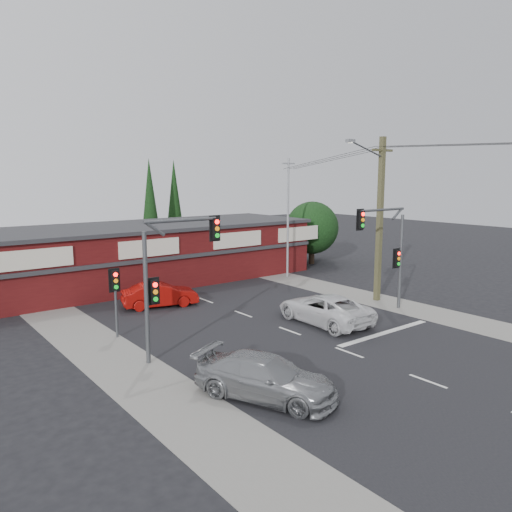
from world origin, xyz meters
TOP-DOWN VIEW (x-y plane):
  - ground at (0.00, 0.00)m, footprint 120.00×120.00m
  - road_strip at (0.00, 5.00)m, footprint 14.00×70.00m
  - verge_left at (-8.50, 5.00)m, footprint 3.00×70.00m
  - verge_right at (8.50, 5.00)m, footprint 3.00×70.00m
  - stop_line at (3.50, -1.50)m, footprint 6.50×0.35m
  - white_suv at (2.40, 1.58)m, footprint 2.77×5.65m
  - silver_suv at (-5.72, -3.53)m, footprint 4.08×5.56m
  - red_sedan at (-2.91, 9.92)m, footprint 4.66×2.63m
  - lane_dashes at (0.00, 7.51)m, footprint 0.12×52.62m
  - shop_building at (-0.99, 16.99)m, footprint 27.30×8.40m
  - tree_cluster at (14.69, 15.44)m, footprint 5.90×5.10m
  - conifer_near at (3.50, 24.00)m, footprint 1.80×1.80m
  - conifer_far at (7.00, 26.00)m, footprint 1.80×1.80m
  - traffic_mast_left at (-6.43, 2.00)m, footprint 3.77×0.27m
  - traffic_mast_right at (6.86, 1.00)m, footprint 3.96×0.27m
  - pedestal_signal at (-7.20, 6.01)m, footprint 0.55×0.27m
  - utility_pole at (8.36, 2.99)m, footprint 4.38×0.59m
  - steel_pole at (9.00, 12.00)m, footprint 1.20×0.16m
  - power_lines at (8.47, -2.47)m, footprint 2.01×29.00m

SIDE VIEW (x-z plane):
  - ground at x=0.00m, z-range 0.00..0.00m
  - road_strip at x=0.00m, z-range 0.00..0.01m
  - verge_left at x=-8.50m, z-range 0.00..0.02m
  - verge_right at x=8.50m, z-range 0.00..0.02m
  - lane_dashes at x=0.00m, z-range 0.01..0.02m
  - stop_line at x=3.50m, z-range 0.01..0.02m
  - red_sedan at x=-2.91m, z-range 0.00..1.45m
  - silver_suv at x=-5.72m, z-range 0.00..1.50m
  - white_suv at x=2.40m, z-range 0.00..1.54m
  - shop_building at x=-0.99m, z-range 0.02..4.25m
  - pedestal_signal at x=-7.20m, z-range 0.72..4.09m
  - tree_cluster at x=14.69m, z-range 0.15..5.65m
  - traffic_mast_left at x=-6.43m, z-range 0.94..6.92m
  - traffic_mast_right at x=6.86m, z-range 0.96..6.93m
  - steel_pole at x=9.00m, z-range 0.20..9.20m
  - utility_pole at x=8.36m, z-range 0.40..10.40m
  - conifer_near at x=3.50m, z-range 0.85..10.10m
  - conifer_far at x=7.00m, z-range 0.85..10.10m
  - power_lines at x=8.47m, z-range 8.43..9.65m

